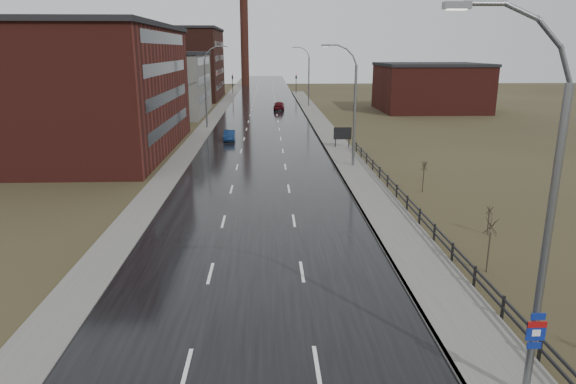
{
  "coord_description": "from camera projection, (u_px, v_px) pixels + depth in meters",
  "views": [
    {
      "loc": [
        0.63,
        -11.78,
        10.87
      ],
      "look_at": [
        1.77,
        16.45,
        3.0
      ],
      "focal_mm": 32.0,
      "sensor_mm": 36.0,
      "label": 1
    }
  ],
  "objects": [
    {
      "name": "streetlight_right_mid",
      "position": [
        352.0,
        105.0,
        47.65
      ],
      "size": [
        3.36,
        0.28,
        11.35
      ],
      "color": "slate",
      "rests_on": "ground"
    },
    {
      "name": "shrub_c",
      "position": [
        489.0,
        244.0,
        25.56
      ],
      "size": [
        0.67,
        0.71,
        2.87
      ],
      "color": "#382D23",
      "rests_on": "ground"
    },
    {
      "name": "warehouse_near",
      "position": [
        65.0,
        89.0,
        54.92
      ],
      "size": [
        22.44,
        28.56,
        13.5
      ],
      "color": "#471914",
      "rests_on": "ground"
    },
    {
      "name": "smokestack",
      "position": [
        244.0,
        33.0,
        154.22
      ],
      "size": [
        2.7,
        2.7,
        30.7
      ],
      "color": "#331611",
      "rests_on": "ground"
    },
    {
      "name": "sidewalk_right",
      "position": [
        352.0,
        168.0,
        48.23
      ],
      "size": [
        3.2,
        180.0,
        0.18
      ],
      "primitive_type": "cube",
      "color": "#595651",
      "rests_on": "ground"
    },
    {
      "name": "shrub_e",
      "position": [
        423.0,
        176.0,
        40.26
      ],
      "size": [
        0.57,
        0.6,
        2.42
      ],
      "color": "#382D23",
      "rests_on": "ground"
    },
    {
      "name": "traffic_light_right",
      "position": [
        296.0,
        75.0,
        128.81
      ],
      "size": [
        0.58,
        2.73,
        5.3
      ],
      "color": "black",
      "rests_on": "ground"
    },
    {
      "name": "shrub_d",
      "position": [
        489.0,
        220.0,
        30.96
      ],
      "size": [
        0.43,
        0.46,
        1.8
      ],
      "color": "#382D23",
      "rests_on": "ground"
    },
    {
      "name": "billboard",
      "position": [
        342.0,
        134.0,
        57.86
      ],
      "size": [
        2.02,
        0.17,
        2.42
      ],
      "color": "black",
      "rests_on": "ground"
    },
    {
      "name": "sidewalk_left",
      "position": [
        204.0,
        130.0,
        71.65
      ],
      "size": [
        2.4,
        260.0,
        0.12
      ],
      "primitive_type": "cube",
      "color": "#595651",
      "rests_on": "ground"
    },
    {
      "name": "streetlight_main",
      "position": [
        539.0,
        222.0,
        14.86
      ],
      "size": [
        3.91,
        0.29,
        12.11
      ],
      "color": "slate",
      "rests_on": "ground"
    },
    {
      "name": "warehouse_mid",
      "position": [
        157.0,
        84.0,
        87.2
      ],
      "size": [
        16.32,
        20.4,
        10.5
      ],
      "color": "slate",
      "rests_on": "ground"
    },
    {
      "name": "building_right",
      "position": [
        430.0,
        87.0,
        93.19
      ],
      "size": [
        18.36,
        16.32,
        8.5
      ],
      "color": "#471914",
      "rests_on": "ground"
    },
    {
      "name": "streetlight_right_far",
      "position": [
        307.0,
        76.0,
        99.62
      ],
      "size": [
        3.36,
        0.28,
        11.35
      ],
      "color": "slate",
      "rests_on": "ground"
    },
    {
      "name": "curb_right",
      "position": [
        336.0,
        168.0,
        48.17
      ],
      "size": [
        0.16,
        180.0,
        0.18
      ],
      "primitive_type": "cube",
      "color": "slate",
      "rests_on": "ground"
    },
    {
      "name": "car_far",
      "position": [
        279.0,
        106.0,
        94.89
      ],
      "size": [
        2.24,
        4.9,
        1.63
      ],
      "primitive_type": "imported",
      "rotation": [
        0.0,
        0.0,
        3.08
      ],
      "color": "#490C12",
      "rests_on": "ground"
    },
    {
      "name": "traffic_light_left",
      "position": [
        232.0,
        75.0,
        128.19
      ],
      "size": [
        0.58,
        2.73,
        5.3
      ],
      "color": "black",
      "rests_on": "ground"
    },
    {
      "name": "shrub_f",
      "position": [
        424.0,
        170.0,
        43.63
      ],
      "size": [
        0.42,
        0.44,
        1.75
      ],
      "color": "#382D23",
      "rests_on": "ground"
    },
    {
      "name": "warehouse_far",
      "position": [
        162.0,
        64.0,
        115.21
      ],
      "size": [
        26.52,
        24.48,
        15.5
      ],
      "color": "#331611",
      "rests_on": "ground"
    },
    {
      "name": "car_near",
      "position": [
        229.0,
        136.0,
        62.9
      ],
      "size": [
        1.46,
        3.9,
        1.27
      ],
      "primitive_type": "imported",
      "rotation": [
        0.0,
        0.0,
        0.03
      ],
      "color": "#0E2247",
      "rests_on": "ground"
    },
    {
      "name": "guardrail",
      "position": [
        423.0,
        218.0,
        32.07
      ],
      "size": [
        0.1,
        53.05,
        1.1
      ],
      "color": "black",
      "rests_on": "ground"
    },
    {
      "name": "road",
      "position": [
        263.0,
        129.0,
        71.98
      ],
      "size": [
        14.0,
        300.0,
        0.06
      ],
      "primitive_type": "cube",
      "color": "black",
      "rests_on": "ground"
    },
    {
      "name": "streetlight_left",
      "position": [
        208.0,
        86.0,
        72.04
      ],
      "size": [
        3.36,
        0.28,
        11.35
      ],
      "color": "slate",
      "rests_on": "ground"
    }
  ]
}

